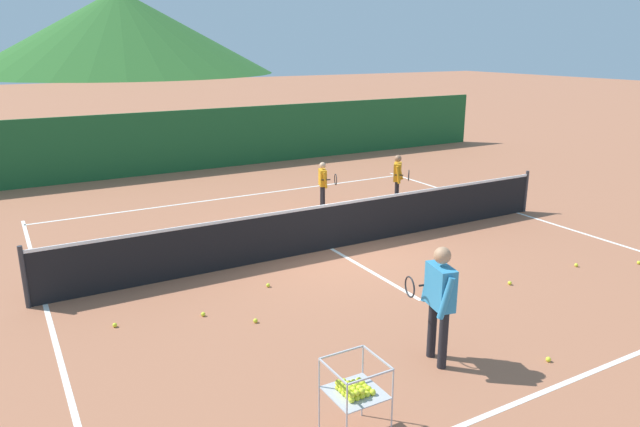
{
  "coord_description": "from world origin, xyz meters",
  "views": [
    {
      "loc": [
        -5.84,
        -9.82,
        4.1
      ],
      "look_at": [
        -0.27,
        -0.0,
        0.8
      ],
      "focal_mm": 32.8,
      "sensor_mm": 36.0,
      "label": 1
    }
  ],
  "objects_px": {
    "tennis_net": "(331,226)",
    "instructor": "(439,294)",
    "tennis_ball_3": "(255,321)",
    "tennis_ball_5": "(548,359)",
    "tennis_ball_6": "(268,285)",
    "student_0": "(323,181)",
    "tennis_ball_7": "(203,314)",
    "ball_cart": "(354,390)",
    "tennis_ball_2": "(576,265)",
    "tennis_ball_4": "(639,263)",
    "student_1": "(398,175)",
    "tennis_ball_0": "(510,283)",
    "tennis_ball_1": "(115,325)"
  },
  "relations": [
    {
      "from": "tennis_ball_4",
      "to": "ball_cart",
      "type": "bearing_deg",
      "value": -167.9
    },
    {
      "from": "tennis_ball_1",
      "to": "tennis_ball_5",
      "type": "bearing_deg",
      "value": -38.74
    },
    {
      "from": "tennis_net",
      "to": "tennis_ball_5",
      "type": "bearing_deg",
      "value": -87.3
    },
    {
      "from": "tennis_ball_2",
      "to": "tennis_ball_4",
      "type": "distance_m",
      "value": 1.27
    },
    {
      "from": "instructor",
      "to": "student_1",
      "type": "bearing_deg",
      "value": 56.92
    },
    {
      "from": "ball_cart",
      "to": "tennis_ball_2",
      "type": "bearing_deg",
      "value": 18.39
    },
    {
      "from": "tennis_ball_5",
      "to": "tennis_ball_4",
      "type": "bearing_deg",
      "value": 19.65
    },
    {
      "from": "tennis_net",
      "to": "tennis_ball_3",
      "type": "xyz_separation_m",
      "value": [
        -2.71,
        -2.3,
        -0.47
      ]
    },
    {
      "from": "tennis_net",
      "to": "instructor",
      "type": "relative_size",
      "value": 7.05
    },
    {
      "from": "tennis_net",
      "to": "tennis_ball_6",
      "type": "height_order",
      "value": "tennis_net"
    },
    {
      "from": "instructor",
      "to": "tennis_ball_5",
      "type": "xyz_separation_m",
      "value": [
        1.31,
        -0.75,
        -0.94
      ]
    },
    {
      "from": "tennis_ball_4",
      "to": "tennis_ball_7",
      "type": "distance_m",
      "value": 8.29
    },
    {
      "from": "tennis_ball_5",
      "to": "tennis_ball_6",
      "type": "relative_size",
      "value": 1.0
    },
    {
      "from": "ball_cart",
      "to": "tennis_ball_3",
      "type": "bearing_deg",
      "value": 86.85
    },
    {
      "from": "tennis_ball_0",
      "to": "tennis_ball_6",
      "type": "relative_size",
      "value": 1.0
    },
    {
      "from": "instructor",
      "to": "tennis_ball_0",
      "type": "relative_size",
      "value": 23.88
    },
    {
      "from": "student_1",
      "to": "tennis_net",
      "type": "bearing_deg",
      "value": -147.24
    },
    {
      "from": "ball_cart",
      "to": "tennis_ball_0",
      "type": "distance_m",
      "value": 5.16
    },
    {
      "from": "instructor",
      "to": "student_0",
      "type": "relative_size",
      "value": 1.35
    },
    {
      "from": "student_1",
      "to": "tennis_ball_3",
      "type": "xyz_separation_m",
      "value": [
        -5.96,
        -4.4,
        -0.77
      ]
    },
    {
      "from": "instructor",
      "to": "tennis_ball_3",
      "type": "height_order",
      "value": "instructor"
    },
    {
      "from": "tennis_ball_2",
      "to": "tennis_ball_5",
      "type": "relative_size",
      "value": 1.0
    },
    {
      "from": "tennis_ball_5",
      "to": "student_0",
      "type": "bearing_deg",
      "value": 81.8
    },
    {
      "from": "tennis_ball_7",
      "to": "tennis_net",
      "type": "bearing_deg",
      "value": 27.0
    },
    {
      "from": "student_0",
      "to": "ball_cart",
      "type": "relative_size",
      "value": 1.34
    },
    {
      "from": "student_1",
      "to": "tennis_ball_2",
      "type": "relative_size",
      "value": 19.59
    },
    {
      "from": "tennis_net",
      "to": "student_1",
      "type": "height_order",
      "value": "student_1"
    },
    {
      "from": "tennis_ball_2",
      "to": "tennis_ball_7",
      "type": "xyz_separation_m",
      "value": [
        -6.88,
        1.48,
        0.0
      ]
    },
    {
      "from": "tennis_ball_0",
      "to": "tennis_ball_6",
      "type": "xyz_separation_m",
      "value": [
        -3.75,
        2.02,
        0.0
      ]
    },
    {
      "from": "instructor",
      "to": "tennis_ball_7",
      "type": "xyz_separation_m",
      "value": [
        -2.27,
        2.83,
        -0.94
      ]
    },
    {
      "from": "tennis_net",
      "to": "tennis_ball_5",
      "type": "xyz_separation_m",
      "value": [
        0.25,
        -5.29,
        -0.47
      ]
    },
    {
      "from": "tennis_ball_6",
      "to": "tennis_ball_7",
      "type": "height_order",
      "value": "same"
    },
    {
      "from": "tennis_net",
      "to": "student_1",
      "type": "distance_m",
      "value": 3.88
    },
    {
      "from": "student_0",
      "to": "tennis_ball_6",
      "type": "height_order",
      "value": "student_0"
    },
    {
      "from": "tennis_net",
      "to": "student_1",
      "type": "relative_size",
      "value": 8.59
    },
    {
      "from": "tennis_ball_2",
      "to": "tennis_ball_4",
      "type": "xyz_separation_m",
      "value": [
        1.16,
        -0.51,
        0.0
      ]
    },
    {
      "from": "student_0",
      "to": "tennis_ball_3",
      "type": "height_order",
      "value": "student_0"
    },
    {
      "from": "tennis_net",
      "to": "tennis_ball_3",
      "type": "distance_m",
      "value": 3.59
    },
    {
      "from": "student_0",
      "to": "student_1",
      "type": "distance_m",
      "value": 1.97
    },
    {
      "from": "ball_cart",
      "to": "tennis_ball_3",
      "type": "xyz_separation_m",
      "value": [
        0.17,
        3.01,
        -0.56
      ]
    },
    {
      "from": "tennis_ball_1",
      "to": "student_1",
      "type": "bearing_deg",
      "value": 23.93
    },
    {
      "from": "tennis_ball_2",
      "to": "tennis_ball_4",
      "type": "bearing_deg",
      "value": -23.8
    },
    {
      "from": "tennis_ball_5",
      "to": "tennis_ball_6",
      "type": "xyz_separation_m",
      "value": [
        -2.22,
        4.13,
        0.0
      ]
    },
    {
      "from": "tennis_ball_6",
      "to": "tennis_ball_7",
      "type": "bearing_deg",
      "value": -158.41
    },
    {
      "from": "tennis_ball_5",
      "to": "tennis_ball_7",
      "type": "distance_m",
      "value": 5.07
    },
    {
      "from": "student_1",
      "to": "tennis_ball_1",
      "type": "bearing_deg",
      "value": -156.07
    },
    {
      "from": "instructor",
      "to": "ball_cart",
      "type": "bearing_deg",
      "value": -156.48
    },
    {
      "from": "tennis_ball_0",
      "to": "tennis_ball_1",
      "type": "height_order",
      "value": "same"
    },
    {
      "from": "tennis_ball_1",
      "to": "student_0",
      "type": "bearing_deg",
      "value": 34.83
    },
    {
      "from": "instructor",
      "to": "tennis_ball_1",
      "type": "xyz_separation_m",
      "value": [
        -3.54,
        3.14,
        -0.94
      ]
    }
  ]
}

